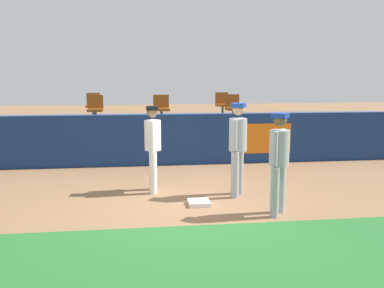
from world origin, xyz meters
TOP-DOWN VIEW (x-y plane):
  - ground_plane at (0.00, 0.00)m, footprint 60.00×60.00m
  - grass_foreground_strip at (0.00, -2.40)m, footprint 18.00×2.80m
  - first_base at (0.29, 0.10)m, footprint 0.40×0.40m
  - player_fielder_home at (-0.51, 1.16)m, footprint 0.36×0.55m
  - player_runner_visitor at (1.57, -0.64)m, footprint 0.47×0.47m
  - player_coach_visitor at (1.15, 0.63)m, footprint 0.48×0.48m
  - field_wall at (0.01, 3.87)m, footprint 18.00×0.26m
  - bleacher_platform at (0.00, 6.44)m, footprint 18.00×4.80m
  - seat_front_left at (-2.05, 5.31)m, footprint 0.45×0.44m
  - seat_back_right at (2.15, 7.11)m, footprint 0.46×0.44m
  - seat_back_left at (-2.30, 7.11)m, footprint 0.45×0.44m
  - seat_front_center at (-0.10, 5.31)m, footprint 0.48×0.44m
  - seat_front_right at (2.11, 5.31)m, footprint 0.45×0.44m

SIDE VIEW (x-z plane):
  - ground_plane at x=0.00m, z-range 0.00..0.00m
  - grass_foreground_strip at x=0.00m, z-range 0.00..0.01m
  - first_base at x=0.29m, z-range 0.00..0.08m
  - bleacher_platform at x=0.00m, z-range 0.00..1.01m
  - field_wall at x=0.01m, z-range 0.00..1.38m
  - player_runner_visitor at x=1.57m, z-range 0.14..1.91m
  - player_fielder_home at x=-0.51m, z-range 0.14..1.93m
  - player_coach_visitor at x=1.15m, z-range 0.15..2.02m
  - seat_front_left at x=-2.05m, z-range 1.06..1.90m
  - seat_back_left at x=-2.30m, z-range 1.06..1.90m
  - seat_front_right at x=2.11m, z-range 1.06..1.90m
  - seat_back_right at x=2.15m, z-range 1.06..1.90m
  - seat_front_center at x=-0.10m, z-range 1.06..1.90m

